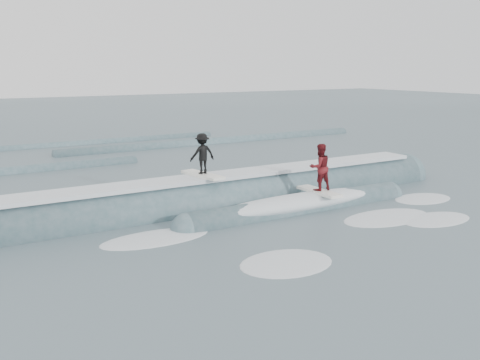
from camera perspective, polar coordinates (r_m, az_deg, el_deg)
ground at (r=17.43m, az=4.36°, el=-5.05°), size 160.00×160.00×0.00m
breaking_wave at (r=20.15m, az=-0.27°, el=-2.52°), size 21.16×3.88×2.20m
surfer_black at (r=19.45m, az=-4.04°, el=2.55°), size 0.96×2.06×1.58m
surfer_red at (r=19.72m, az=8.50°, el=1.10°), size 0.90×2.00×1.82m
whitewater at (r=17.77m, az=10.37°, el=-4.87°), size 13.71×5.77×0.10m
far_swells at (r=32.86m, az=-14.83°, el=2.71°), size 40.52×8.65×0.80m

